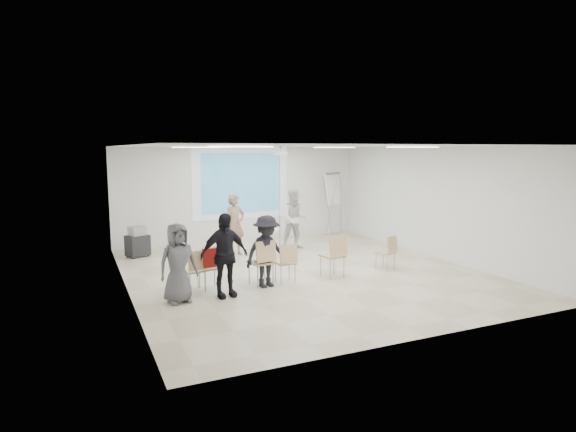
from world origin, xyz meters
name	(u,v)px	position (x,y,z in m)	size (l,w,h in m)	color
floor	(302,274)	(0.00, 0.00, -0.05)	(8.00, 9.00, 0.10)	beige
ceiling	(302,144)	(0.00, 0.00, 3.05)	(8.00, 9.00, 0.10)	white
wall_back	(241,194)	(0.00, 4.55, 1.50)	(8.00, 0.10, 3.00)	silver
wall_left	(122,220)	(-4.05, 0.00, 1.50)	(0.10, 9.00, 3.00)	silver
wall_right	(436,202)	(4.05, 0.00, 1.50)	(0.10, 9.00, 3.00)	silver
projection_halo	(241,183)	(0.00, 4.49, 1.85)	(3.20, 0.01, 2.30)	silver
projection_image	(241,183)	(0.00, 4.47, 1.85)	(2.60, 0.01, 1.90)	teal
pedestal_table	(269,240)	(0.00, 2.10, 0.41)	(0.67, 0.67, 0.74)	white
player_left	(235,221)	(-0.90, 2.39, 0.97)	(0.70, 0.48, 1.93)	#94765A
player_right	(295,216)	(0.99, 2.50, 0.99)	(0.95, 0.76, 1.97)	silver
controller_left	(238,208)	(-0.72, 2.64, 1.27)	(0.04, 0.12, 0.04)	white
controller_right	(286,203)	(0.81, 2.75, 1.33)	(0.04, 0.12, 0.04)	silver
chair_far_left	(195,267)	(-2.72, -0.62, 0.52)	(0.50, 0.52, 0.89)	tan
chair_left_mid	(211,265)	(-2.37, -0.56, 0.53)	(0.47, 0.50, 0.90)	tan
chair_left_inner	(263,259)	(-1.29, -0.76, 0.59)	(0.54, 0.57, 1.00)	tan
chair_center	(286,260)	(-0.73, -0.76, 0.52)	(0.42, 0.45, 0.88)	tan
chair_right_inner	(335,252)	(0.43, -0.83, 0.60)	(0.53, 0.56, 1.01)	tan
chair_right_far	(388,250)	(2.00, -0.69, 0.50)	(0.52, 0.54, 0.84)	tan
red_jacket	(212,257)	(-2.38, -0.71, 0.72)	(0.41, 0.09, 0.39)	#A21B14
laptop	(261,260)	(-1.30, -0.65, 0.54)	(0.37, 0.27, 0.03)	black
audience_left	(224,249)	(-2.26, -1.15, 0.97)	(1.13, 0.68, 1.94)	black
audience_mid	(266,247)	(-1.24, -0.86, 0.88)	(1.13, 0.62, 1.75)	black
audience_outer	(178,258)	(-3.17, -1.13, 0.86)	(0.84, 0.56, 1.73)	#57585C
flipchart_easel	(333,189)	(3.13, 4.04, 1.57)	(0.85, 0.68, 2.14)	#94989C
av_cart	(138,243)	(-3.39, 3.30, 0.38)	(0.69, 0.63, 0.84)	black
ceiling_projector	(281,158)	(0.10, 1.49, 2.69)	(0.30, 0.25, 3.00)	white
fluor_panel_nw	(197,147)	(-2.00, 2.00, 2.97)	(1.20, 0.30, 0.02)	white
fluor_panel_ne	(334,147)	(2.00, 2.00, 2.97)	(1.20, 0.30, 0.02)	white
fluor_panel_sw	(241,147)	(-2.00, -1.50, 2.97)	(1.20, 0.30, 0.02)	white
fluor_panel_se	(413,147)	(2.00, -1.50, 2.97)	(1.20, 0.30, 0.02)	white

